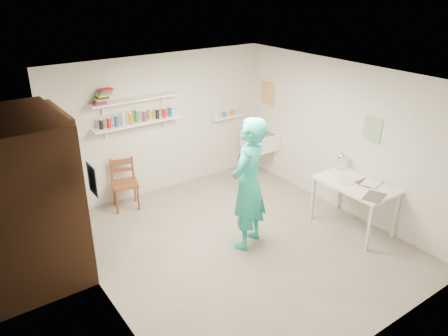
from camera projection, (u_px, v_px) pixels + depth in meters
floor at (240, 244)px, 6.34m from camera, size 4.00×4.50×0.02m
ceiling at (243, 78)px, 5.35m from camera, size 4.00×4.50×0.02m
wall_back at (162, 124)px, 7.53m from camera, size 4.00×0.02×2.40m
wall_front at (385, 246)px, 4.16m from camera, size 4.00×0.02×2.40m
wall_left at (96, 211)px, 4.78m from camera, size 0.02×4.50×2.40m
wall_right at (342, 138)px, 6.91m from camera, size 0.02×4.50×2.40m
doorway_recess at (70, 191)px, 5.66m from camera, size 0.02×0.90×2.00m
corridor_box at (11, 203)px, 5.26m from camera, size 1.40×1.50×2.10m
door_lintel at (59, 113)px, 5.24m from camera, size 0.06×1.05×0.10m
door_jamb_near at (85, 206)px, 5.29m from camera, size 0.06×0.10×2.00m
door_jamb_far at (60, 177)px, 6.04m from camera, size 0.06×0.10×2.00m
shelf_lower at (138, 123)px, 7.11m from camera, size 1.50×0.22×0.03m
shelf_upper at (136, 99)px, 6.94m from camera, size 1.50×0.22×0.03m
ledge_shelf at (228, 117)px, 8.21m from camera, size 0.70×0.14×0.03m
poster_left at (92, 180)px, 4.69m from camera, size 0.01×0.28×0.36m
poster_right_a at (268, 93)px, 8.09m from camera, size 0.01×0.34×0.42m
poster_right_b at (373, 129)px, 6.36m from camera, size 0.01×0.30×0.38m
belfast_sink at (260, 140)px, 8.24m from camera, size 0.48×0.60×0.30m
man at (249, 184)px, 5.95m from camera, size 0.82×0.70×1.90m
wall_clock at (245, 157)px, 6.02m from camera, size 0.33×0.17×0.34m
wooden_chair at (125, 184)px, 7.13m from camera, size 0.49×0.48×0.87m
work_table at (353, 206)px, 6.56m from camera, size 0.69×1.14×0.76m
desk_lamp at (342, 157)px, 6.76m from camera, size 0.14×0.14×0.14m
spray_cans at (137, 117)px, 7.07m from camera, size 1.34×0.06×0.17m
book_stack at (103, 96)px, 6.61m from camera, size 0.32×0.14×0.22m
ledge_pots at (228, 114)px, 8.18m from camera, size 0.48×0.07×0.09m
papers at (356, 183)px, 6.41m from camera, size 0.30×0.22×0.02m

